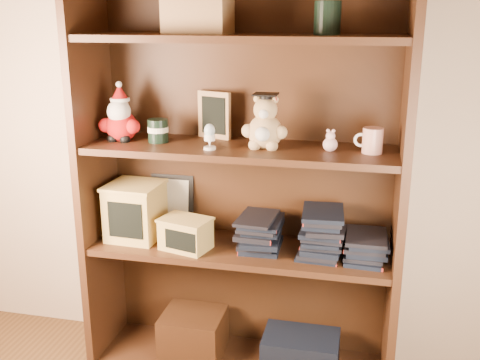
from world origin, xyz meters
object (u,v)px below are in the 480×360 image
at_px(grad_teddy_bear, 265,127).
at_px(teacher_mug, 372,141).
at_px(treats_box, 135,211).
at_px(bookcase, 242,187).

xyz_separation_m(grad_teddy_bear, teacher_mug, (0.38, 0.01, -0.03)).
height_order(grad_teddy_bear, teacher_mug, grad_teddy_bear).
bearing_deg(teacher_mug, treats_box, -179.94).
bearing_deg(teacher_mug, grad_teddy_bear, -179.07).
relative_size(teacher_mug, treats_box, 0.45).
relative_size(bookcase, grad_teddy_bear, 7.87).
height_order(bookcase, teacher_mug, bookcase).
bearing_deg(grad_teddy_bear, treats_box, 179.43).
bearing_deg(treats_box, grad_teddy_bear, -0.57).
xyz_separation_m(grad_teddy_bear, treats_box, (-0.52, 0.01, -0.36)).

